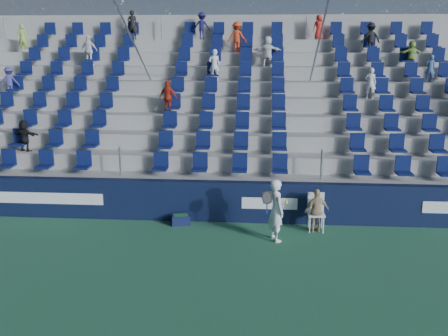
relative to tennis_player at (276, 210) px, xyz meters
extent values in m
plane|color=#2C6746|center=(-1.65, -1.79, -0.84)|extent=(70.00, 70.00, 0.00)
cube|color=#0E1533|center=(-1.65, 1.36, -0.24)|extent=(24.00, 0.30, 1.20)
cube|color=white|center=(-6.65, 1.20, -0.22)|extent=(3.20, 0.02, 0.34)
cube|color=white|center=(-0.15, 1.20, -0.22)|extent=(1.60, 0.02, 0.34)
cube|color=#9F9F9A|center=(-1.65, 1.94, -0.24)|extent=(24.00, 0.85, 1.20)
cube|color=#9F9F9A|center=(-1.65, 2.79, 0.01)|extent=(24.00, 0.85, 1.70)
cube|color=#9F9F9A|center=(-1.65, 3.64, 0.26)|extent=(24.00, 0.85, 2.20)
cube|color=#9F9F9A|center=(-1.65, 4.49, 0.51)|extent=(24.00, 0.85, 2.70)
cube|color=#9F9F9A|center=(-1.65, 5.34, 0.76)|extent=(24.00, 0.85, 3.20)
cube|color=#9F9F9A|center=(-1.65, 6.19, 1.01)|extent=(24.00, 0.85, 3.70)
cube|color=#9F9F9A|center=(-1.65, 7.04, 1.26)|extent=(24.00, 0.85, 4.20)
cube|color=#9F9F9A|center=(-1.65, 7.89, 1.51)|extent=(24.00, 0.85, 4.70)
cube|color=#9F9F9A|center=(-1.65, 8.74, 1.76)|extent=(24.00, 0.85, 5.20)
cube|color=#9F9F9A|center=(-1.65, 9.41, 2.26)|extent=(24.00, 0.50, 6.20)
cube|color=#0B1545|center=(-1.65, 1.94, 0.71)|extent=(16.05, 0.50, 0.70)
cube|color=#0B1545|center=(-1.65, 2.79, 1.21)|extent=(16.05, 0.50, 0.70)
cube|color=#0B1545|center=(-1.65, 3.64, 1.71)|extent=(16.05, 0.50, 0.70)
cube|color=#0B1545|center=(-1.65, 4.49, 2.21)|extent=(16.05, 0.50, 0.70)
cube|color=#0B1545|center=(-1.65, 5.34, 2.71)|extent=(16.05, 0.50, 0.70)
cube|color=#0B1545|center=(-1.65, 6.19, 3.21)|extent=(16.05, 0.50, 0.70)
cube|color=#0B1545|center=(-1.65, 7.04, 3.71)|extent=(16.05, 0.50, 0.70)
cube|color=#0B1545|center=(-1.65, 7.89, 4.21)|extent=(16.05, 0.50, 0.70)
cube|color=#0B1545|center=(-1.65, 8.74, 4.71)|extent=(16.05, 0.50, 0.70)
cylinder|color=gray|center=(-4.65, 5.34, 3.51)|extent=(0.06, 7.68, 4.55)
cylinder|color=gray|center=(1.35, 5.34, 3.51)|extent=(0.06, 7.68, 4.55)
imported|color=red|center=(1.83, 8.69, 4.85)|extent=(0.53, 0.40, 0.98)
imported|color=white|center=(-0.24, 6.99, 3.92)|extent=(1.06, 0.35, 1.13)
imported|color=#3C3A80|center=(-9.64, 5.29, 2.88)|extent=(0.73, 0.50, 1.04)
imported|color=black|center=(-8.01, 2.74, 1.36)|extent=(0.98, 0.56, 1.01)
imported|color=red|center=(-3.62, 4.44, 2.43)|extent=(0.73, 0.49, 1.15)
imported|color=white|center=(-7.17, 6.99, 3.94)|extent=(0.72, 0.38, 1.17)
imported|color=red|center=(-1.45, 7.84, 4.44)|extent=(0.79, 0.50, 1.17)
imported|color=#171847|center=(-2.94, 8.69, 4.90)|extent=(0.74, 0.48, 1.08)
imported|color=silver|center=(-2.19, 6.14, 3.44)|extent=(0.46, 0.34, 1.16)
imported|color=silver|center=(3.32, 5.29, 2.89)|extent=(0.44, 0.34, 1.07)
imported|color=black|center=(-5.84, 8.69, 4.95)|extent=(0.44, 0.30, 1.18)
imported|color=black|center=(3.75, 7.84, 4.42)|extent=(0.77, 0.50, 1.13)
imported|color=#8FB94A|center=(5.10, 6.99, 3.84)|extent=(0.95, 0.51, 0.97)
imported|color=#85AD45|center=(-10.21, 7.84, 4.41)|extent=(0.45, 0.35, 1.10)
imported|color=#3E5788|center=(5.56, 6.14, 3.35)|extent=(0.39, 0.28, 0.98)
imported|color=white|center=(0.00, 0.00, 0.00)|extent=(0.61, 0.72, 1.68)
cylinder|color=navy|center=(-0.25, -0.25, 0.12)|extent=(0.03, 0.03, 0.28)
torus|color=black|center=(-0.25, -0.25, 0.42)|extent=(0.30, 0.17, 0.28)
plane|color=#262626|center=(-0.25, -0.25, 0.42)|extent=(0.30, 0.16, 0.29)
sphere|color=#D6E334|center=(0.25, -0.20, 0.28)|extent=(0.07, 0.07, 0.07)
sphere|color=#D6E334|center=(0.25, -0.14, 0.31)|extent=(0.07, 0.07, 0.07)
cube|color=white|center=(1.14, 0.76, -0.36)|extent=(0.47, 0.47, 0.04)
cube|color=white|center=(1.14, 0.98, -0.07)|extent=(0.46, 0.06, 0.57)
cylinder|color=white|center=(0.95, 0.57, -0.61)|extent=(0.04, 0.04, 0.46)
cylinder|color=white|center=(1.33, 0.57, -0.61)|extent=(0.04, 0.04, 0.46)
cylinder|color=white|center=(0.95, 0.95, -0.61)|extent=(0.04, 0.04, 0.46)
cylinder|color=white|center=(1.33, 0.95, -0.61)|extent=(0.04, 0.04, 0.46)
imported|color=tan|center=(1.14, 0.71, -0.23)|extent=(0.78, 0.53, 1.23)
cube|color=#11173E|center=(-2.71, 0.96, -0.70)|extent=(0.59, 0.45, 0.28)
cube|color=#1E662D|center=(-2.71, 0.96, -0.63)|extent=(0.47, 0.34, 0.17)
camera|label=1|loc=(-0.45, -12.50, 4.35)|focal=40.00mm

